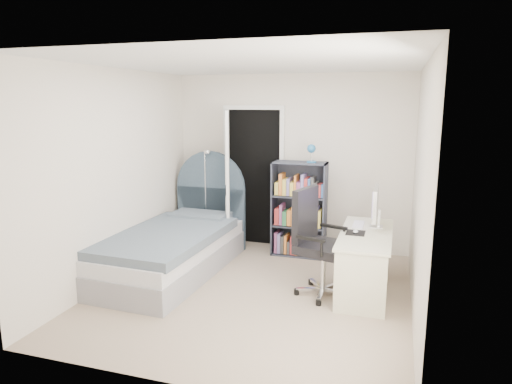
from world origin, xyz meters
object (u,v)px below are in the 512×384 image
(office_chair, at_px, (316,237))
(bookcase, at_px, (299,213))
(desk, at_px, (365,259))
(bed, at_px, (176,246))
(nightstand, at_px, (201,218))
(floor_lamp, at_px, (207,208))

(office_chair, bearing_deg, bookcase, 110.26)
(desk, relative_size, office_chair, 1.18)
(bed, height_order, bookcase, bookcase)
(nightstand, bearing_deg, office_chair, -34.83)
(bed, distance_m, nightstand, 1.25)
(nightstand, xyz_separation_m, desk, (2.54, -1.16, 0.01))
(nightstand, bearing_deg, bed, -80.40)
(bed, xyz_separation_m, bookcase, (1.36, 1.04, 0.28))
(floor_lamp, height_order, office_chair, floor_lamp)
(floor_lamp, bearing_deg, desk, -21.60)
(desk, distance_m, office_chair, 0.64)
(office_chair, bearing_deg, nightstand, 145.17)
(desk, bearing_deg, floor_lamp, 158.40)
(desk, bearing_deg, bed, -178.23)
(bookcase, relative_size, desk, 1.12)
(bed, bearing_deg, bookcase, 37.22)
(nightstand, height_order, bookcase, bookcase)
(floor_lamp, distance_m, desk, 2.52)
(bed, xyz_separation_m, office_chair, (1.81, -0.17, 0.33))
(floor_lamp, distance_m, bookcase, 1.37)
(desk, xyz_separation_m, office_chair, (-0.52, -0.24, 0.28))
(floor_lamp, bearing_deg, bed, -89.64)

